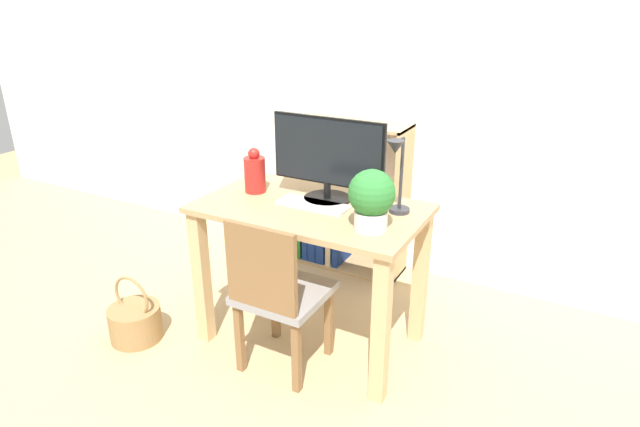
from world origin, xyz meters
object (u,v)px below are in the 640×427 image
Objects in this scene: keyboard at (313,205)px; bookshelf at (331,206)px; monitor at (328,156)px; chair at (277,291)px; desk_lamp at (397,170)px; potted_plant at (372,198)px; vase at (255,173)px; basket at (135,321)px.

keyboard is 1.00m from bookshelf.
monitor is 0.73× the size of chair.
potted_plant is (-0.04, -0.20, -0.08)m from desk_lamp.
bookshelf is (-0.74, 0.79, -0.59)m from desk_lamp.
vase is at bearing 167.20° from potted_plant.
monitor reaches higher than potted_plant.
basket is (-0.49, -0.50, -0.78)m from vase.
monitor is 2.53× the size of vase.
chair is at bearing -97.16° from monitor.
vase is 0.86× the size of potted_plant.
potted_plant is at bearing -54.64° from bookshelf.
monitor is 0.25m from keyboard.
basket is (-1.26, -0.53, -0.90)m from desk_lamp.
keyboard is 0.44× the size of chair.
potted_plant is 0.73× the size of basket.
vase is 0.65m from chair.
desk_lamp is at bearing -5.43° from monitor.
potted_plant reaches higher than basket.
keyboard is 0.46m from desk_lamp.
potted_plant reaches higher than vase.
potted_plant reaches higher than chair.
vase is 1.04m from basket.
keyboard is 1.19m from basket.
monitor is 0.42m from potted_plant.
monitor is at bearing 9.73° from vase.
vase reaches higher than keyboard.
chair is (-0.05, -0.41, -0.56)m from monitor.
keyboard is 1.51× the size of vase.
bookshelf reaches higher than chair.
monitor is 1.68× the size of keyboard.
potted_plant is at bearing 15.16° from basket.
desk_lamp is 0.37× the size of bookshelf.
basket is at bearing -164.84° from potted_plant.
vase is 0.29× the size of chair.
monitor is 0.70m from chair.
basket is (-0.88, -0.56, -0.91)m from monitor.
bookshelf is at bearing 68.62° from basket.
desk_lamp is 1.64m from basket.
keyboard is (-0.02, -0.11, -0.22)m from monitor.
desk_lamp is 0.46× the size of chair.
vase is (-0.39, -0.07, -0.13)m from monitor.
potted_plant is 1.32m from bookshelf.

